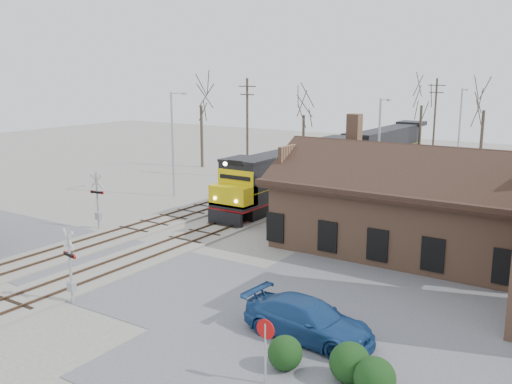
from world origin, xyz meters
TOP-DOWN VIEW (x-y plane):
  - ground at (0.00, 0.00)m, footprint 140.00×140.00m
  - road at (0.00, 0.00)m, footprint 60.00×9.00m
  - parking_lot at (18.00, 4.00)m, footprint 22.00×26.00m
  - track_main at (0.00, 15.00)m, footprint 3.40×90.00m
  - track_siding at (-4.50, 15.00)m, footprint 3.40×90.00m
  - depot at (11.99, 12.00)m, footprint 15.20×9.31m
  - locomotive_lead at (0.00, 19.74)m, footprint 3.01×20.18m
  - locomotive_trailing at (0.00, 40.20)m, footprint 3.01×20.18m
  - crossbuck_near at (2.06, -4.40)m, footprint 1.03×0.29m
  - crossbuck_far at (-6.91, 5.13)m, footprint 1.11×0.30m
  - do_not_enter_sign at (13.28, -5.40)m, footprint 0.72×0.08m
  - parked_car at (12.88, -1.56)m, footprint 5.67×2.63m
  - hedge_a at (13.32, -4.14)m, footprint 1.27×1.27m
  - hedge_b at (15.62, -3.66)m, footprint 1.44×1.44m
  - hedge_c at (16.70, -4.10)m, footprint 1.39×1.39m
  - streetlight_a at (-9.50, 15.95)m, footprint 0.25×2.04m
  - streetlight_b at (7.01, 20.59)m, footprint 0.25×2.04m
  - streetlight_c at (9.29, 35.16)m, footprint 0.25×2.04m
  - utility_pole_a at (-9.23, 26.66)m, footprint 2.00×0.24m
  - utility_pole_b at (3.83, 45.75)m, footprint 2.00×0.24m
  - tree_a at (-17.14, 29.24)m, footprint 4.59×4.59m
  - tree_b at (-8.50, 37.02)m, footprint 3.79×3.79m
  - tree_c at (1.74, 47.33)m, footprint 4.40×4.40m
  - tree_d at (10.09, 41.06)m, footprint 4.46×4.46m

SIDE VIEW (x-z plane):
  - ground at x=0.00m, z-range 0.00..0.00m
  - road at x=0.00m, z-range 0.00..0.03m
  - parking_lot at x=18.00m, z-range 0.01..0.04m
  - track_main at x=0.00m, z-range -0.05..0.19m
  - track_siding at x=-4.50m, z-range -0.05..0.19m
  - hedge_a at x=13.32m, z-range 0.00..1.27m
  - hedge_c at x=16.70m, z-range 0.00..1.39m
  - hedge_b at x=15.62m, z-range 0.00..1.44m
  - parked_car at x=12.88m, z-range 0.00..1.60m
  - do_not_enter_sign at x=13.28m, z-range 0.45..2.85m
  - crossbuck_near at x=2.06m, z-range -0.08..3.54m
  - crossbuck_far at x=-6.91m, z-range -0.11..3.80m
  - locomotive_trailing at x=0.00m, z-range 0.23..4.47m
  - locomotive_lead at x=0.00m, z-range 0.11..4.59m
  - depot at x=11.99m, z-range -1.54..6.36m
  - streetlight_b at x=7.01m, z-range 0.53..9.11m
  - streetlight_a at x=-9.50m, z-range 0.54..9.40m
  - streetlight_c at x=9.29m, z-range 0.54..9.55m
  - utility_pole_b at x=3.83m, z-range 0.22..10.03m
  - utility_pole_a at x=-9.23m, z-range 0.23..10.14m
  - tree_b at x=-8.50m, z-range 1.96..11.25m
  - tree_c at x=1.74m, z-range 2.29..13.07m
  - tree_d at x=10.09m, z-range 2.32..13.24m
  - tree_a at x=-17.14m, z-range 2.38..13.62m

